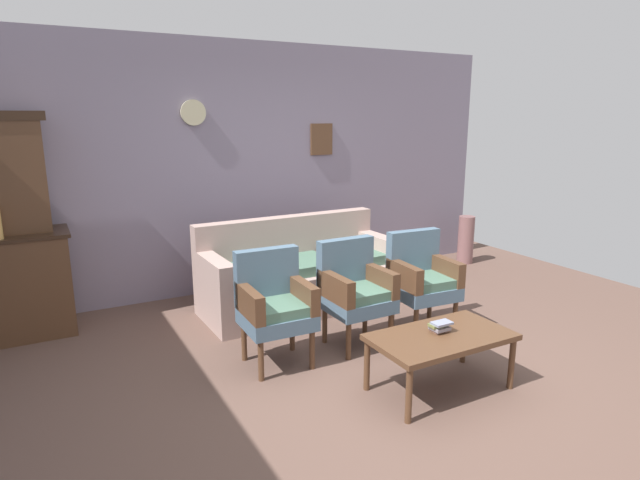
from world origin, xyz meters
TOP-DOWN VIEW (x-y plane):
  - ground_plane at (0.00, 0.00)m, footprint 7.68×7.68m
  - wall_back_with_decor at (0.00, 2.63)m, footprint 6.40×0.09m
  - side_cabinet at (-2.46, 2.25)m, footprint 1.16×0.55m
  - floral_couch at (0.17, 1.72)m, footprint 2.03×0.85m
  - armchair_by_doorway at (-0.57, 0.68)m, footprint 0.53×0.51m
  - armchair_near_cabinet at (0.17, 0.68)m, footprint 0.53×0.50m
  - armchair_row_middle at (0.88, 0.66)m, footprint 0.55×0.53m
  - coffee_table at (0.29, -0.28)m, footprint 1.00×0.56m
  - book_stack_on_table at (0.31, -0.24)m, footprint 0.15×0.11m
  - floor_vase_by_wall at (2.85, 2.15)m, footprint 0.21×0.21m

SIDE VIEW (x-z plane):
  - ground_plane at x=0.00m, z-range 0.00..0.00m
  - floor_vase_by_wall at x=2.85m, z-range 0.00..0.63m
  - floral_couch at x=0.17m, z-range -0.12..0.78m
  - coffee_table at x=0.29m, z-range 0.17..0.59m
  - book_stack_on_table at x=0.31m, z-range 0.42..0.50m
  - side_cabinet at x=-2.46m, z-range 0.00..0.93m
  - armchair_by_doorway at x=-0.57m, z-range 0.05..0.95m
  - armchair_near_cabinet at x=0.17m, z-range 0.05..0.95m
  - armchair_row_middle at x=0.88m, z-range 0.05..0.95m
  - wall_back_with_decor at x=0.00m, z-range 0.00..2.70m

